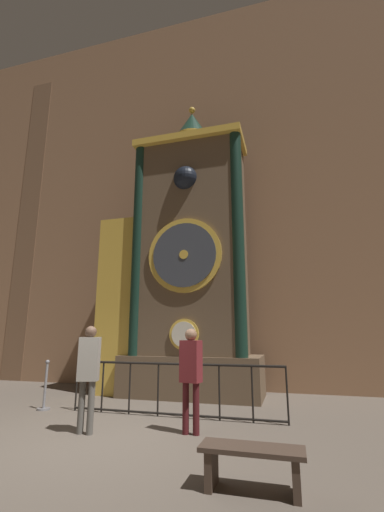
{
  "coord_description": "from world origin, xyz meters",
  "views": [
    {
      "loc": [
        3.09,
        -5.25,
        1.62
      ],
      "look_at": [
        0.43,
        3.96,
        3.79
      ],
      "focal_mm": 24.0,
      "sensor_mm": 36.0,
      "label": 1
    }
  ],
  "objects_px": {
    "visitor_far": "(191,369)",
    "visitor_near": "(89,368)",
    "stanchion_post": "(45,393)",
    "clock_tower": "(181,264)",
    "visitor_bench": "(252,460)"
  },
  "relations": [
    {
      "from": "clock_tower",
      "to": "visitor_far",
      "type": "height_order",
      "value": "clock_tower"
    },
    {
      "from": "visitor_near",
      "to": "visitor_far",
      "type": "distance_m",
      "value": 1.76
    },
    {
      "from": "visitor_near",
      "to": "visitor_bench",
      "type": "relative_size",
      "value": 1.57
    },
    {
      "from": "visitor_far",
      "to": "stanchion_post",
      "type": "relative_size",
      "value": 1.63
    },
    {
      "from": "visitor_far",
      "to": "visitor_near",
      "type": "bearing_deg",
      "value": -151.82
    },
    {
      "from": "stanchion_post",
      "to": "visitor_bench",
      "type": "bearing_deg",
      "value": -29.57
    },
    {
      "from": "clock_tower",
      "to": "visitor_near",
      "type": "distance_m",
      "value": 4.54
    },
    {
      "from": "visitor_far",
      "to": "visitor_bench",
      "type": "bearing_deg",
      "value": -43.27
    },
    {
      "from": "visitor_bench",
      "to": "visitor_near",
      "type": "bearing_deg",
      "value": 154.85
    },
    {
      "from": "clock_tower",
      "to": "visitor_far",
      "type": "relative_size",
      "value": 5.08
    },
    {
      "from": "clock_tower",
      "to": "visitor_bench",
      "type": "xyz_separation_m",
      "value": [
        2.48,
        -5.13,
        -3.26
      ]
    },
    {
      "from": "stanchion_post",
      "to": "visitor_far",
      "type": "bearing_deg",
      "value": -14.22
    },
    {
      "from": "visitor_far",
      "to": "stanchion_post",
      "type": "bearing_deg",
      "value": 178.91
    },
    {
      "from": "stanchion_post",
      "to": "visitor_near",
      "type": "bearing_deg",
      "value": -35.59
    },
    {
      "from": "clock_tower",
      "to": "visitor_bench",
      "type": "relative_size",
      "value": 7.78
    }
  ]
}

